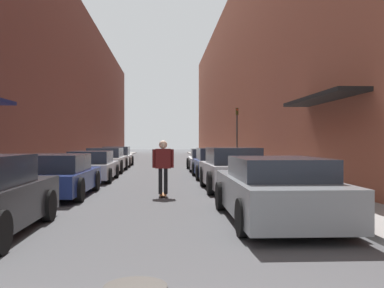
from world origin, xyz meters
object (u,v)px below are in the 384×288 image
at_px(parked_car_left_3, 106,160).
at_px(parked_car_right_2, 215,164).
at_px(parked_car_left_1, 57,176).
at_px(traffic_light, 237,130).
at_px(parked_car_right_0, 275,190).
at_px(parked_car_left_4, 117,157).
at_px(parked_car_right_1, 232,170).
at_px(parked_car_right_3, 207,160).
at_px(parked_car_left_2, 92,166).
at_px(manhole_cover, 135,287).
at_px(skateboarder, 163,162).

bearing_deg(parked_car_left_3, parked_car_right_2, -38.08).
distance_m(parked_car_left_1, traffic_light, 17.21).
bearing_deg(parked_car_left_3, parked_car_right_0, -69.89).
xyz_separation_m(parked_car_left_4, traffic_light, (7.86, -0.22, 1.78)).
bearing_deg(parked_car_right_1, parked_car_right_3, 89.18).
xyz_separation_m(parked_car_left_2, parked_car_right_2, (5.20, 1.01, 0.05)).
relative_size(parked_car_right_1, manhole_cover, 5.72).
distance_m(parked_car_right_1, skateboarder, 2.69).
relative_size(parked_car_right_2, manhole_cover, 5.64).
bearing_deg(parked_car_left_2, manhole_cover, -78.51).
bearing_deg(parked_car_left_3, skateboarder, -73.73).
relative_size(parked_car_left_1, manhole_cover, 6.17).
bearing_deg(parked_car_left_4, parked_car_right_0, -74.87).
bearing_deg(traffic_light, parked_car_left_1, -117.50).
relative_size(parked_car_left_2, parked_car_right_2, 1.02).
xyz_separation_m(parked_car_left_4, parked_car_right_2, (5.32, -9.32, 0.01)).
distance_m(parked_car_left_1, manhole_cover, 8.51).
distance_m(parked_car_left_1, parked_car_right_3, 12.45).
distance_m(parked_car_left_3, parked_car_right_0, 15.45).
xyz_separation_m(parked_car_left_3, parked_car_right_3, (5.45, 0.91, -0.04)).
height_order(parked_car_right_0, parked_car_right_3, parked_car_right_0).
bearing_deg(parked_car_left_2, skateboarder, -61.00).
relative_size(parked_car_left_1, parked_car_left_2, 1.07).
bearing_deg(parked_car_left_2, traffic_light, 52.54).
distance_m(parked_car_right_1, manhole_cover, 9.59).
relative_size(parked_car_right_0, parked_car_right_3, 1.06).
height_order(parked_car_right_3, manhole_cover, parked_car_right_3).
bearing_deg(parked_car_left_1, parked_car_right_2, 48.63).
relative_size(parked_car_left_1, parked_car_left_3, 0.92).
distance_m(parked_car_left_2, parked_car_right_0, 10.68).
distance_m(parked_car_left_4, manhole_cover, 23.59).
distance_m(skateboarder, manhole_cover, 7.86).
height_order(parked_car_left_1, parked_car_right_1, parked_car_right_1).
xyz_separation_m(parked_car_right_0, parked_car_right_1, (-0.00, 5.47, 0.05)).
relative_size(parked_car_left_2, parked_car_right_1, 1.01).
bearing_deg(manhole_cover, parked_car_right_2, 79.80).
bearing_deg(parked_car_left_4, parked_car_left_2, -89.32).
height_order(parked_car_left_2, manhole_cover, parked_car_left_2).
bearing_deg(parked_car_right_2, parked_car_left_2, -169.02).
bearing_deg(parked_car_left_3, traffic_light, 32.07).
distance_m(parked_car_left_3, skateboarder, 10.92).
relative_size(parked_car_right_0, traffic_light, 1.26).
bearing_deg(parked_car_right_0, parked_car_right_2, 89.95).
relative_size(parked_car_left_2, skateboarder, 2.47).
bearing_deg(parked_car_left_2, parked_car_right_2, 10.98).
relative_size(parked_car_right_0, parked_car_right_1, 1.17).
distance_m(parked_car_left_2, parked_car_right_3, 8.09).
distance_m(parked_car_right_0, parked_car_right_1, 5.47).
height_order(parked_car_right_3, traffic_light, traffic_light).
distance_m(parked_car_left_1, parked_car_right_1, 5.49).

